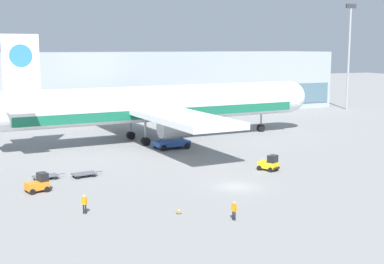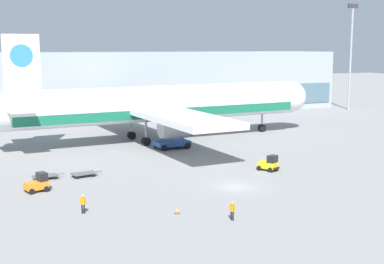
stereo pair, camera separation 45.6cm
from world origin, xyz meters
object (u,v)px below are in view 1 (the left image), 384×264
object	(u,v)px
light_mast	(349,50)
scissor_lift_loader	(171,135)
baggage_tug_foreground	(269,164)
baggage_dolly_second	(84,174)
airplane_main	(157,105)
baggage_tug_mid	(39,184)
baggage_dolly_lead	(46,176)
traffic_cone_near	(179,211)
ground_crew_near	(84,202)
ground_crew_far	(234,209)

from	to	relation	value
light_mast	scissor_lift_loader	world-z (taller)	light_mast
baggage_tug_foreground	baggage_dolly_second	distance (m)	22.58
airplane_main	baggage_tug_mid	size ratio (longest dim) A/B	21.39
baggage_tug_mid	baggage_dolly_lead	size ratio (longest dim) A/B	0.72
baggage_tug_foreground	traffic_cone_near	bearing A→B (deg)	-82.28
baggage_tug_foreground	traffic_cone_near	distance (m)	20.48
ground_crew_near	baggage_tug_foreground	bearing A→B (deg)	49.19
airplane_main	baggage_dolly_lead	bearing A→B (deg)	-140.70
light_mast	ground_crew_far	distance (m)	92.78
scissor_lift_loader	baggage_tug_mid	world-z (taller)	scissor_lift_loader
scissor_lift_loader	ground_crew_far	world-z (taller)	scissor_lift_loader
baggage_tug_foreground	baggage_tug_mid	distance (m)	27.67
ground_crew_near	traffic_cone_near	bearing A→B (deg)	7.64
light_mast	ground_crew_far	size ratio (longest dim) A/B	14.79
baggage_tug_foreground	ground_crew_near	xyz separation A→B (m)	(-24.93, -7.85, 0.21)
baggage_dolly_second	traffic_cone_near	world-z (taller)	traffic_cone_near
baggage_tug_foreground	ground_crew_far	world-z (taller)	baggage_tug_foreground
light_mast	baggage_dolly_lead	world-z (taller)	light_mast
ground_crew_far	scissor_lift_loader	bearing A→B (deg)	139.05
light_mast	traffic_cone_near	bearing A→B (deg)	-139.59
scissor_lift_loader	traffic_cone_near	world-z (taller)	scissor_lift_loader
baggage_tug_mid	airplane_main	bearing A→B (deg)	32.48
baggage_tug_mid	baggage_dolly_lead	bearing A→B (deg)	58.53
airplane_main	scissor_lift_loader	distance (m)	8.17
baggage_tug_foreground	baggage_tug_mid	world-z (taller)	same
traffic_cone_near	airplane_main	bearing A→B (deg)	72.27
baggage_tug_foreground	airplane_main	bearing A→B (deg)	165.04
light_mast	baggage_dolly_lead	size ratio (longest dim) A/B	6.72
light_mast	airplane_main	size ratio (longest dim) A/B	0.44
light_mast	ground_crew_far	world-z (taller)	light_mast
airplane_main	ground_crew_far	bearing A→B (deg)	-104.39
airplane_main	scissor_lift_loader	size ratio (longest dim) A/B	10.85
scissor_lift_loader	baggage_tug_mid	xyz separation A→B (m)	(-22.10, -17.02, -1.16)
light_mast	traffic_cone_near	world-z (taller)	light_mast
airplane_main	baggage_tug_foreground	world-z (taller)	airplane_main
baggage_tug_mid	traffic_cone_near	size ratio (longest dim) A/B	4.61
baggage_dolly_lead	baggage_dolly_second	world-z (taller)	same
baggage_dolly_lead	baggage_dolly_second	xyz separation A→B (m)	(4.36, -0.61, 0.00)
baggage_tug_foreground	baggage_dolly_second	xyz separation A→B (m)	(-21.72, 6.17, -0.49)
scissor_lift_loader	airplane_main	bearing A→B (deg)	83.54
light_mast	baggage_dolly_second	bearing A→B (deg)	-150.61
light_mast	ground_crew_near	world-z (taller)	light_mast
baggage_tug_foreground	baggage_dolly_lead	xyz separation A→B (m)	(-26.07, 6.78, -0.49)
baggage_dolly_second	ground_crew_far	xyz separation A→B (m)	(8.42, -21.32, 0.61)
baggage_tug_mid	traffic_cone_near	bearing A→B (deg)	-65.57
light_mast	baggage_dolly_second	xyz separation A→B (m)	(-74.76, -42.10, -14.16)
ground_crew_far	baggage_tug_foreground	bearing A→B (deg)	110.73
baggage_tug_foreground	ground_crew_far	xyz separation A→B (m)	(-13.30, -15.15, 0.13)
ground_crew_near	ground_crew_far	xyz separation A→B (m)	(11.63, -7.30, -0.08)
baggage_tug_foreground	baggage_dolly_lead	bearing A→B (deg)	-130.64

